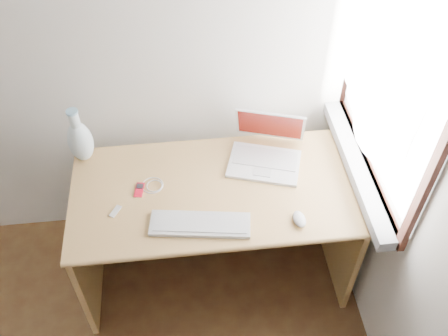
{
  "coord_description": "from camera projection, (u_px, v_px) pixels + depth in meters",
  "views": [
    {
      "loc": [
        0.86,
        -0.29,
        2.55
      ],
      "look_at": [
        1.04,
        1.35,
        0.79
      ],
      "focal_mm": 40.0,
      "sensor_mm": 36.0,
      "label": 1
    }
  ],
  "objects": [
    {
      "name": "external_keyboard",
      "position": [
        200.0,
        224.0,
        2.25
      ],
      "size": [
        0.47,
        0.2,
        0.02
      ],
      "rotation": [
        0.0,
        0.0,
        -0.15
      ],
      "color": "silver",
      "rests_on": "desk"
    },
    {
      "name": "ipod",
      "position": [
        139.0,
        190.0,
        2.39
      ],
      "size": [
        0.05,
        0.09,
        0.01
      ],
      "rotation": [
        0.0,
        0.0,
        -0.18
      ],
      "color": "red",
      "rests_on": "desk"
    },
    {
      "name": "window",
      "position": [
        386.0,
        84.0,
        2.07
      ],
      "size": [
        0.11,
        0.99,
        1.1
      ],
      "color": "white",
      "rests_on": "right_wall"
    },
    {
      "name": "cable_coil",
      "position": [
        153.0,
        185.0,
        2.41
      ],
      "size": [
        0.12,
        0.12,
        0.01
      ],
      "primitive_type": "torus",
      "rotation": [
        0.0,
        0.0,
        -0.12
      ],
      "color": "silver",
      "rests_on": "desk"
    },
    {
      "name": "vase",
      "position": [
        80.0,
        140.0,
        2.45
      ],
      "size": [
        0.12,
        0.12,
        0.32
      ],
      "color": "white",
      "rests_on": "desk"
    },
    {
      "name": "laptop",
      "position": [
        263.0,
        151.0,
        2.5
      ],
      "size": [
        0.41,
        0.39,
        0.24
      ],
      "rotation": [
        0.0,
        0.0,
        -0.31
      ],
      "color": "white",
      "rests_on": "desk"
    },
    {
      "name": "mouse",
      "position": [
        299.0,
        219.0,
        2.26
      ],
      "size": [
        0.06,
        0.1,
        0.03
      ],
      "primitive_type": "ellipsoid",
      "rotation": [
        0.0,
        0.0,
        0.08
      ],
      "color": "white",
      "rests_on": "desk"
    },
    {
      "name": "desk",
      "position": [
        213.0,
        202.0,
        2.62
      ],
      "size": [
        1.38,
        0.69,
        0.73
      ],
      "color": "tan",
      "rests_on": "floor"
    },
    {
      "name": "remote",
      "position": [
        115.0,
        211.0,
        2.31
      ],
      "size": [
        0.06,
        0.07,
        0.01
      ],
      "primitive_type": "cube",
      "rotation": [
        0.0,
        0.0,
        -0.52
      ],
      "color": "silver",
      "rests_on": "desk"
    }
  ]
}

